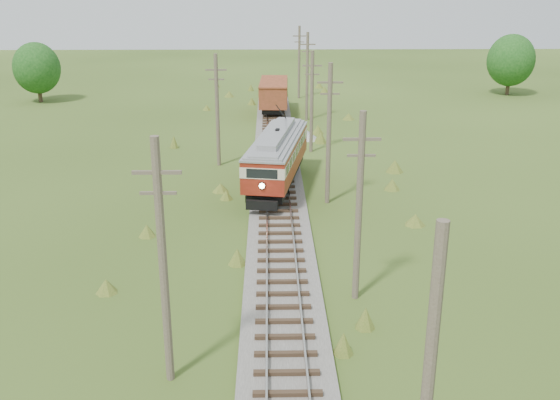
{
  "coord_description": "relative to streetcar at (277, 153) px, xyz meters",
  "views": [
    {
      "loc": [
        -0.6,
        -7.26,
        13.56
      ],
      "look_at": [
        0.0,
        24.43,
        2.49
      ],
      "focal_mm": 40.0,
      "sensor_mm": 36.0,
      "label": 1
    }
  ],
  "objects": [
    {
      "name": "gondola",
      "position": [
        0.0,
        26.48,
        -0.37
      ],
      "size": [
        3.21,
        9.11,
        3.0
      ],
      "rotation": [
        0.0,
        0.0,
        -0.03
      ],
      "color": "black",
      "rests_on": "ground"
    },
    {
      "name": "utility_pole_r_2",
      "position": [
        3.3,
        -15.92,
        1.87
      ],
      "size": [
        1.6,
        0.3,
        8.6
      ],
      "color": "brown",
      "rests_on": "ground"
    },
    {
      "name": "utility_pole_l_b",
      "position": [
        -4.5,
        6.08,
        1.87
      ],
      "size": [
        1.6,
        0.3,
        8.6
      ],
      "color": "brown",
      "rests_on": "ground"
    },
    {
      "name": "tree_mid_a",
      "position": [
        -28.0,
        34.08,
        1.47
      ],
      "size": [
        5.46,
        5.46,
        7.03
      ],
      "color": "#38281C",
      "rests_on": "ground"
    },
    {
      "name": "tree_mid_b",
      "position": [
        30.0,
        38.08,
        1.78
      ],
      "size": [
        5.88,
        5.88,
        7.57
      ],
      "color": "#38281C",
      "rests_on": "ground"
    },
    {
      "name": "utility_pole_r_6",
      "position": [
        3.2,
        36.08,
        1.93
      ],
      "size": [
        1.6,
        0.3,
        8.7
      ],
      "color": "brown",
      "rests_on": "ground"
    },
    {
      "name": "streetcar",
      "position": [
        0.0,
        0.0,
        0.0
      ],
      "size": [
        4.75,
        12.03,
        5.43
      ],
      "rotation": [
        0.0,
        0.0,
        -0.17
      ],
      "color": "black",
      "rests_on": "ground"
    },
    {
      "name": "gravel_pile",
      "position": [
        2.6,
        14.91,
        -2.06
      ],
      "size": [
        2.88,
        3.05,
        1.05
      ],
      "color": "gray",
      "rests_on": "ground"
    },
    {
      "name": "utility_pole_r_5",
      "position": [
        3.4,
        23.08,
        2.03
      ],
      "size": [
        1.6,
        0.3,
        8.9
      ],
      "color": "brown",
      "rests_on": "ground"
    },
    {
      "name": "utility_pole_l_a",
      "position": [
        -4.2,
        -21.92,
        2.08
      ],
      "size": [
        1.6,
        0.3,
        9.0
      ],
      "color": "brown",
      "rests_on": "ground"
    },
    {
      "name": "utility_pole_r_3",
      "position": [
        3.2,
        -2.92,
        2.08
      ],
      "size": [
        1.6,
        0.3,
        9.0
      ],
      "color": "brown",
      "rests_on": "ground"
    },
    {
      "name": "utility_pole_r_1",
      "position": [
        3.1,
        -28.92,
        1.85
      ],
      "size": [
        0.3,
        0.3,
        8.8
      ],
      "color": "brown",
      "rests_on": "ground"
    },
    {
      "name": "utility_pole_r_4",
      "position": [
        3.0,
        10.08,
        1.77
      ],
      "size": [
        1.6,
        0.3,
        8.4
      ],
      "color": "brown",
      "rests_on": "ground"
    },
    {
      "name": "railbed_main",
      "position": [
        0.0,
        0.08,
        -2.36
      ],
      "size": [
        3.6,
        96.0,
        0.57
      ],
      "color": "#605B54",
      "rests_on": "ground"
    }
  ]
}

